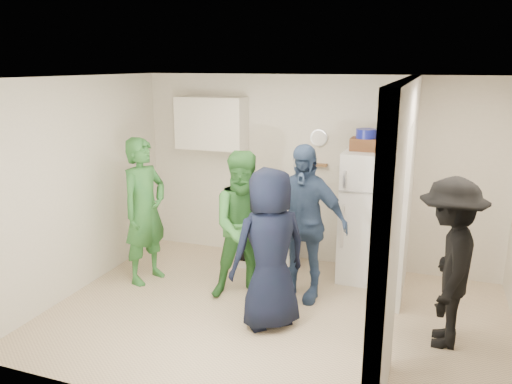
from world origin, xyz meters
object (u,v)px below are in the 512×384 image
at_px(person_navy, 270,249).
at_px(person_green_center, 246,226).
at_px(person_green_left, 145,211).
at_px(blue_bowl, 366,134).
at_px(stove, 270,233).
at_px(wicker_basket, 365,144).
at_px(person_nook, 448,263).
at_px(yellow_cup_stack_top, 392,143).
at_px(person_denim, 302,223).
at_px(fridge, 369,217).

bearing_deg(person_navy, person_green_center, -93.65).
bearing_deg(person_green_left, blue_bowl, -53.77).
distance_m(stove, blue_bowl, 1.83).
relative_size(blue_bowl, person_green_left, 0.13).
bearing_deg(blue_bowl, wicker_basket, 0.00).
height_order(person_green_center, person_nook, person_green_center).
height_order(blue_bowl, person_green_center, blue_bowl).
distance_m(yellow_cup_stack_top, person_nook, 1.64).
distance_m(person_green_center, person_navy, 0.72).
height_order(stove, person_nook, person_nook).
xyz_separation_m(blue_bowl, person_navy, (-0.69, -1.57, -0.99)).
bearing_deg(yellow_cup_stack_top, person_nook, -60.03).
bearing_deg(yellow_cup_stack_top, person_denim, -141.97).
xyz_separation_m(stove, person_denim, (0.65, -0.81, 0.46)).
distance_m(fridge, yellow_cup_stack_top, 0.96).
bearing_deg(stove, person_green_left, -141.74).
bearing_deg(wicker_basket, person_green_left, -157.47).
distance_m(person_green_left, person_navy, 1.86).
relative_size(yellow_cup_stack_top, person_green_left, 0.14).
distance_m(wicker_basket, blue_bowl, 0.13).
distance_m(person_green_left, person_denim, 1.93).
relative_size(yellow_cup_stack_top, person_denim, 0.14).
distance_m(stove, person_nook, 2.57).
relative_size(stove, person_green_center, 0.51).
height_order(wicker_basket, person_denim, person_denim).
relative_size(wicker_basket, person_green_left, 0.20).
height_order(fridge, person_denim, person_denim).
bearing_deg(yellow_cup_stack_top, person_green_center, -149.58).
relative_size(person_green_center, person_denim, 0.95).
xyz_separation_m(blue_bowl, person_green_left, (-2.47, -1.02, -0.93)).
bearing_deg(person_denim, fridge, 55.61).
distance_m(blue_bowl, person_green_center, 1.81).
distance_m(fridge, blue_bowl, 1.02).
relative_size(yellow_cup_stack_top, person_nook, 0.15).
relative_size(stove, yellow_cup_stack_top, 3.48).
xyz_separation_m(stove, person_green_center, (0.04, -0.99, 0.42)).
bearing_deg(person_nook, blue_bowl, -141.49).
relative_size(blue_bowl, person_denim, 0.13).
bearing_deg(blue_bowl, person_navy, -113.60).
height_order(person_navy, person_nook, person_navy).
relative_size(yellow_cup_stack_top, person_green_center, 0.15).
bearing_deg(stove, person_green_center, -87.41).
height_order(yellow_cup_stack_top, person_nook, yellow_cup_stack_top).
bearing_deg(fridge, person_navy, -117.35).
height_order(blue_bowl, person_green_left, blue_bowl).
xyz_separation_m(person_green_center, person_nook, (2.14, -0.31, -0.03)).
relative_size(fridge, person_green_left, 0.90).
distance_m(person_green_center, person_nook, 2.17).
height_order(stove, wicker_basket, wicker_basket).
distance_m(stove, person_navy, 1.68).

